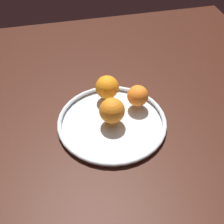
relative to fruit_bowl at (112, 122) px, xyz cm
name	(u,v)px	position (x,y,z in cm)	size (l,w,h in cm)	color
ground_plane	(112,129)	(0.00, 0.00, -2.92)	(127.45, 127.45, 4.00)	black
fruit_bowl	(112,122)	(0.00, 0.00, 0.00)	(30.47, 30.47, 1.80)	silver
orange_back_right	(112,111)	(0.00, -0.01, 4.40)	(7.03, 7.03, 7.03)	orange
orange_back_left	(138,96)	(4.77, -8.68, 3.96)	(6.15, 6.15, 6.15)	orange
orange_center	(107,87)	(10.03, -0.86, 4.35)	(6.94, 6.94, 6.94)	orange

